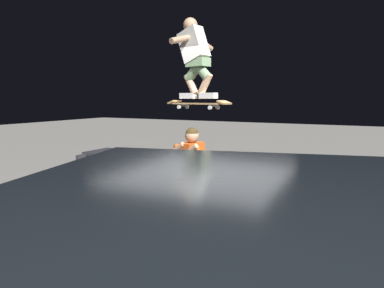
{
  "coord_description": "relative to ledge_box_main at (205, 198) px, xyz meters",
  "views": [
    {
      "loc": [
        -2.1,
        4.48,
        1.79
      ],
      "look_at": [
        -0.02,
        0.38,
        1.15
      ],
      "focal_mm": 30.62,
      "sensor_mm": 36.0,
      "label": 1
    }
  ],
  "objects": [
    {
      "name": "ground_plane",
      "position": [
        0.07,
        -0.04,
        -0.28
      ],
      "size": [
        40.0,
        40.0,
        0.0
      ],
      "primitive_type": "plane",
      "color": "gray"
    },
    {
      "name": "ledge_box_main",
      "position": [
        0.0,
        0.0,
        0.0
      ],
      "size": [
        1.92,
        1.2,
        0.55
      ],
      "primitive_type": "cube",
      "rotation": [
        0.0,
        0.0,
        -0.24
      ],
      "color": "#38383D",
      "rests_on": "ground"
    },
    {
      "name": "person_sitting_on_ledge",
      "position": [
        0.08,
        0.45,
        0.51
      ],
      "size": [
        0.59,
        0.79,
        1.39
      ],
      "color": "#2D3856",
      "rests_on": "ground"
    },
    {
      "name": "skateboard",
      "position": [
        0.01,
        0.25,
        1.44
      ],
      "size": [
        1.04,
        0.42,
        0.13
      ],
      "color": "#AD8451"
    },
    {
      "name": "skater_airborne",
      "position": [
        0.06,
        0.24,
        2.13
      ],
      "size": [
        0.64,
        0.88,
        1.12
      ],
      "color": "white"
    },
    {
      "name": "kicker_ramp",
      "position": [
        1.66,
        0.67,
        -0.21
      ],
      "size": [
        1.3,
        1.27,
        0.39
      ],
      "color": "black",
      "rests_on": "ground"
    },
    {
      "name": "picnic_table_back",
      "position": [
        1.92,
        -0.55,
        0.22
      ],
      "size": [
        1.75,
        1.41,
        0.75
      ],
      "color": "#28282D",
      "rests_on": "ground"
    }
  ]
}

